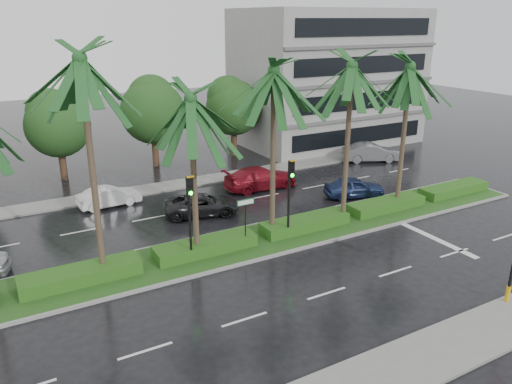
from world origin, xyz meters
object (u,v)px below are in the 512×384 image
car_darkgrey (202,205)px  car_blue (354,187)px  car_red (261,178)px  car_white (109,197)px  street_sign (246,211)px  car_grey (371,152)px  signal_median_left (190,206)px

car_darkgrey → car_blue: bearing=-86.1°
car_red → car_white: bearing=82.1°
street_sign → car_blue: 10.70m
car_white → car_grey: car_grey is taller
car_blue → car_grey: car_grey is taller
street_sign → car_white: size_ratio=0.68×
signal_median_left → car_grey: size_ratio=0.96×
street_sign → car_red: street_sign is taller
signal_median_left → car_darkgrey: bearing=62.5°
street_sign → car_grey: bearing=29.7°
car_grey → car_white: bearing=113.8°
car_blue → signal_median_left: bearing=124.4°
car_blue → street_sign: bearing=127.9°
car_darkgrey → car_blue: size_ratio=1.16×
street_sign → car_red: 9.87m
signal_median_left → car_red: (8.50, 8.26, -2.24)m
car_red → car_grey: car_red is taller
car_blue → car_red: bearing=63.2°
car_grey → street_sign: bearing=143.7°
street_sign → car_darkgrey: bearing=90.0°
signal_median_left → car_blue: bearing=15.9°
street_sign → car_blue: (10.00, 3.52, -1.46)m
car_white → street_sign: bearing=-158.3°
signal_median_left → car_white: size_ratio=1.14×
car_white → car_darkgrey: bearing=-135.8°
street_sign → car_red: bearing=55.7°
street_sign → signal_median_left: bearing=-176.5°
signal_median_left → car_blue: 13.72m
signal_median_left → street_sign: size_ratio=1.68×
car_darkgrey → signal_median_left: bearing=168.0°
car_darkgrey → car_blue: (10.00, -2.06, 0.04)m
car_darkgrey → car_white: bearing=62.9°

